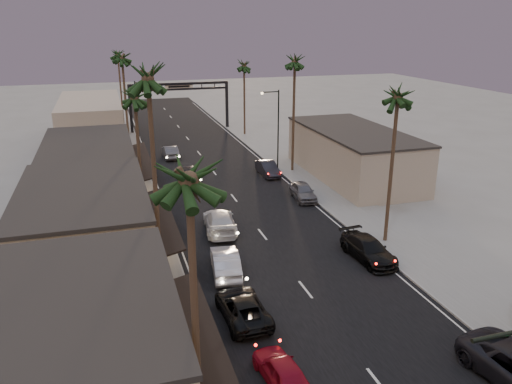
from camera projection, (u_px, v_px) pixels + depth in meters
ground at (227, 189)px, 50.39m from camera, size 200.00×200.00×0.00m
road at (216, 175)px, 54.91m from camera, size 14.00×120.00×0.02m
sidewalk_left at (124, 165)px, 58.63m from camera, size 5.00×92.00×0.12m
sidewalk_right at (277, 153)px, 63.84m from camera, size 5.00×92.00×0.12m
storefront_near at (79, 360)px, 20.58m from camera, size 8.00×12.00×5.50m
storefront_mid at (86, 231)px, 33.25m from camera, size 8.00×14.00×5.50m
storefront_far at (90, 170)px, 47.82m from camera, size 8.00×16.00×5.00m
storefront_dist at (91, 121)px, 68.49m from camera, size 8.00×20.00×6.00m
building_right at (353, 154)px, 53.42m from camera, size 8.00×18.00×5.00m
arch at (179, 94)px, 75.77m from camera, size 15.20×0.40×7.27m
streetlight_right at (276, 123)px, 55.09m from camera, size 2.13×0.30×9.00m
streetlight_left at (139, 111)px, 63.07m from camera, size 2.13×0.30×9.00m
palm_la at (188, 168)px, 16.25m from camera, size 3.20×3.20×13.20m
palm_lb at (147, 71)px, 27.40m from camera, size 3.20×3.20×15.20m
palm_lc at (134, 92)px, 41.02m from camera, size 3.20×3.20×12.20m
palm_ld at (122, 54)px, 57.60m from camera, size 3.20×3.20×14.20m
palm_ra at (399, 91)px, 34.56m from camera, size 3.20×3.20×13.20m
palm_rb at (295, 58)px, 52.35m from camera, size 3.20×3.20×14.20m
palm_rc at (244, 63)px, 71.10m from camera, size 3.20×3.20×12.20m
palm_far at (117, 52)px, 78.82m from camera, size 3.20×3.20×13.20m
oncoming_red at (282, 371)px, 23.02m from camera, size 2.06×4.23×1.39m
oncoming_pickup at (243, 307)px, 28.12m from camera, size 2.49×5.15×1.41m
oncoming_silver at (225, 262)px, 33.15m from camera, size 2.36×5.12×1.63m
oncoming_white at (220, 221)px, 39.90m from camera, size 3.01×6.03×1.68m
oncoming_dgrey at (188, 173)px, 52.62m from camera, size 2.19×5.12×1.72m
oncoming_grey_far at (170, 152)px, 61.50m from camera, size 1.69×4.67×1.53m
curbside_black at (368, 249)px, 35.14m from camera, size 2.54×5.47×1.55m
curbside_grey at (303, 191)px, 47.16m from camera, size 2.24×4.68×1.54m
curbside_far at (268, 168)px, 54.54m from camera, size 1.65×4.67×1.53m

